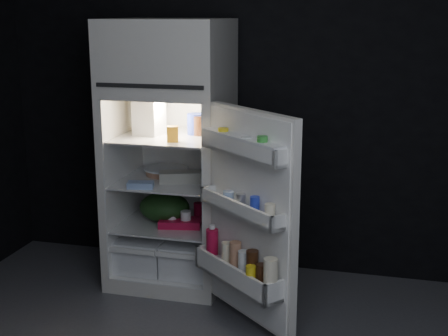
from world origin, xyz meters
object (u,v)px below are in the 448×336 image
(milk_jug, at_px, (149,117))
(fridge_door, at_px, (248,221))
(refrigerator, at_px, (171,145))
(yogurt_tray, at_px, (180,223))
(egg_carton, at_px, (183,177))

(milk_jug, bearing_deg, fridge_door, -28.36)
(refrigerator, bearing_deg, milk_jug, -164.52)
(fridge_door, relative_size, milk_jug, 5.08)
(milk_jug, height_order, yogurt_tray, milk_jug)
(egg_carton, bearing_deg, refrigerator, 121.98)
(fridge_door, height_order, egg_carton, fridge_door)
(milk_jug, bearing_deg, refrigerator, 23.39)
(refrigerator, height_order, milk_jug, refrigerator)
(refrigerator, bearing_deg, yogurt_tray, -52.26)
(milk_jug, distance_m, yogurt_tray, 0.74)
(refrigerator, bearing_deg, fridge_door, -43.29)
(fridge_door, distance_m, yogurt_tray, 0.80)
(egg_carton, bearing_deg, yogurt_tray, -123.91)
(egg_carton, relative_size, yogurt_tray, 1.12)
(yogurt_tray, bearing_deg, egg_carton, 65.59)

